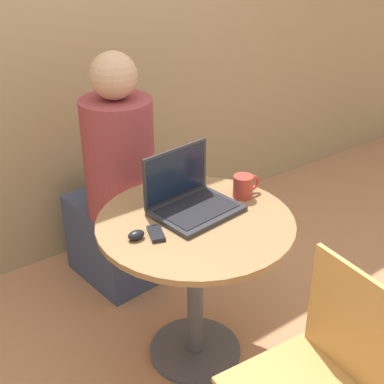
# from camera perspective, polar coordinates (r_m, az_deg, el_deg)

# --- Properties ---
(ground_plane) EXTENTS (12.00, 12.00, 0.00)m
(ground_plane) POSITION_cam_1_polar(r_m,az_deg,el_deg) (2.57, 0.33, -16.61)
(ground_plane) COLOR tan
(back_wall) EXTENTS (7.00, 0.05, 2.60)m
(back_wall) POSITION_cam_1_polar(r_m,az_deg,el_deg) (2.86, -13.92, 17.06)
(back_wall) COLOR tan
(back_wall) RESTS_ON ground_plane
(round_table) EXTENTS (0.80, 0.80, 0.70)m
(round_table) POSITION_cam_1_polar(r_m,az_deg,el_deg) (2.22, 0.36, -6.69)
(round_table) COLOR #4C4C51
(round_table) RESTS_ON ground_plane
(laptop) EXTENTS (0.36, 0.30, 0.25)m
(laptop) POSITION_cam_1_polar(r_m,az_deg,el_deg) (2.19, -0.21, -0.72)
(laptop) COLOR #2D2D33
(laptop) RESTS_ON round_table
(cell_phone) EXTENTS (0.09, 0.12, 0.02)m
(cell_phone) POSITION_cam_1_polar(r_m,az_deg,el_deg) (2.04, -3.80, -4.50)
(cell_phone) COLOR black
(cell_phone) RESTS_ON round_table
(computer_mouse) EXTENTS (0.07, 0.05, 0.03)m
(computer_mouse) POSITION_cam_1_polar(r_m,az_deg,el_deg) (2.02, -5.97, -4.59)
(computer_mouse) COLOR black
(computer_mouse) RESTS_ON round_table
(coffee_cup) EXTENTS (0.14, 0.09, 0.10)m
(coffee_cup) POSITION_cam_1_polar(r_m,az_deg,el_deg) (2.30, 5.56, 0.63)
(coffee_cup) COLOR #B2382D
(coffee_cup) RESTS_ON round_table
(person_seated) EXTENTS (0.37, 0.54, 1.26)m
(person_seated) POSITION_cam_1_polar(r_m,az_deg,el_deg) (2.72, -8.16, -0.25)
(person_seated) COLOR #3D4766
(person_seated) RESTS_ON ground_plane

